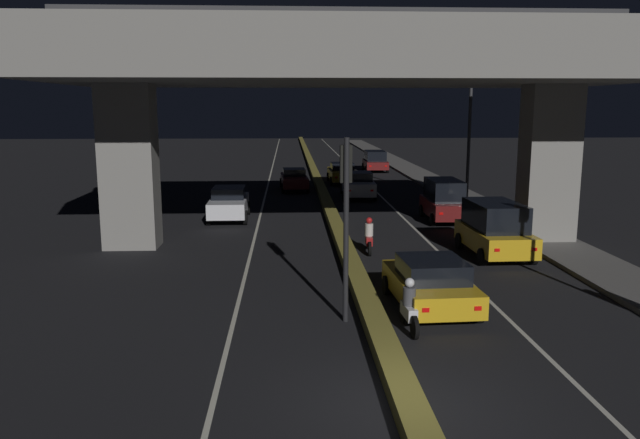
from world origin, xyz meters
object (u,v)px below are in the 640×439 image
at_px(car_taxi_yellow_fifth, 342,173).
at_px(car_white_lead_oncoming, 229,203).
at_px(motorcycle_red_filtering_mid, 369,237).
at_px(traffic_light_left_of_median, 346,197).
at_px(car_dark_red_third, 444,200).
at_px(car_dark_red_second_oncoming, 294,179).
at_px(street_lamp, 462,124).
at_px(car_taxi_yellow_second, 495,228).
at_px(car_white_fourth, 358,184).
at_px(car_taxi_yellow_lead, 430,283).
at_px(motorcycle_white_filtering_near, 409,308).
at_px(car_dark_red_sixth, 375,161).

xyz_separation_m(car_taxi_yellow_fifth, car_white_lead_oncoming, (-6.91, -14.62, 0.07)).
bearing_deg(motorcycle_red_filtering_mid, traffic_light_left_of_median, 171.70).
height_order(car_dark_red_third, car_dark_red_second_oncoming, car_dark_red_third).
bearing_deg(street_lamp, car_taxi_yellow_second, -99.47).
distance_m(car_white_fourth, motorcycle_red_filtering_mid, 14.88).
bearing_deg(street_lamp, car_white_fourth, 148.83).
bearing_deg(street_lamp, car_taxi_yellow_lead, -107.73).
bearing_deg(car_dark_red_third, car_white_fourth, 22.80).
bearing_deg(car_taxi_yellow_lead, car_taxi_yellow_second, -35.03).
xyz_separation_m(car_dark_red_second_oncoming, motorcycle_white_filtering_near, (2.60, -26.98, -0.15)).
height_order(traffic_light_left_of_median, car_white_lead_oncoming, traffic_light_left_of_median).
relative_size(car_dark_red_third, car_white_lead_oncoming, 0.90).
bearing_deg(car_taxi_yellow_fifth, car_white_lead_oncoming, 153.75).
xyz_separation_m(car_taxi_yellow_fifth, car_dark_red_sixth, (3.62, 8.41, 0.17)).
distance_m(car_white_fourth, motorcycle_white_filtering_near, 23.42).
xyz_separation_m(car_dark_red_sixth, car_white_lead_oncoming, (-10.53, -23.03, -0.09)).
xyz_separation_m(car_white_fourth, car_white_lead_oncoming, (-7.27, -7.36, 0.03)).
relative_size(traffic_light_left_of_median, car_white_lead_oncoming, 1.09).
xyz_separation_m(street_lamp, car_taxi_yellow_lead, (-5.86, -18.33, -3.85)).
xyz_separation_m(traffic_light_left_of_median, car_taxi_yellow_fifth, (2.48, 29.74, -2.52)).
bearing_deg(car_dark_red_second_oncoming, car_dark_red_third, 28.55).
xyz_separation_m(street_lamp, car_white_fourth, (-5.47, 3.31, -3.78)).
bearing_deg(car_dark_red_third, car_taxi_yellow_second, -178.13).
bearing_deg(car_taxi_yellow_second, car_dark_red_second_oncoming, 19.55).
relative_size(car_taxi_yellow_second, car_white_fourth, 0.87).
bearing_deg(car_dark_red_sixth, motorcycle_white_filtering_near, 174.79).
distance_m(car_taxi_yellow_second, motorcycle_white_filtering_near, 9.12).
xyz_separation_m(car_taxi_yellow_lead, car_taxi_yellow_fifth, (0.02, 28.90, 0.03)).
bearing_deg(car_dark_red_sixth, traffic_light_left_of_median, 172.39).
xyz_separation_m(traffic_light_left_of_median, car_white_lead_oncoming, (-4.43, 15.12, -2.45)).
distance_m(car_dark_red_second_oncoming, motorcycle_red_filtering_mid, 18.63).
relative_size(car_taxi_yellow_lead, car_white_fourth, 0.87).
relative_size(car_taxi_yellow_fifth, motorcycle_white_filtering_near, 2.64).
distance_m(car_dark_red_sixth, car_dark_red_second_oncoming, 14.04).
xyz_separation_m(car_taxi_yellow_second, car_dark_red_second_oncoming, (-7.34, 19.21, -0.31)).
relative_size(traffic_light_left_of_median, car_dark_red_third, 1.20).
xyz_separation_m(traffic_light_left_of_median, car_dark_red_second_oncoming, (-1.08, 26.08, -2.54)).
relative_size(motorcycle_white_filtering_near, motorcycle_red_filtering_mid, 1.01).
height_order(car_white_fourth, car_dark_red_second_oncoming, car_white_fourth).
height_order(car_taxi_yellow_fifth, car_dark_red_sixth, car_dark_red_sixth).
xyz_separation_m(car_white_fourth, car_dark_red_second_oncoming, (-3.92, 3.60, -0.06)).
xyz_separation_m(car_dark_red_second_oncoming, motorcycle_red_filtering_mid, (2.69, -18.43, -0.15)).
bearing_deg(motorcycle_white_filtering_near, car_white_fourth, -6.61).
relative_size(car_dark_red_third, car_white_fourth, 0.83).
height_order(traffic_light_left_of_median, street_lamp, street_lamp).
distance_m(traffic_light_left_of_median, car_taxi_yellow_second, 9.56).
bearing_deg(traffic_light_left_of_median, motorcycle_red_filtering_mid, 78.06).
bearing_deg(street_lamp, traffic_light_left_of_median, -113.45).
distance_m(car_dark_red_second_oncoming, motorcycle_white_filtering_near, 27.11).
bearing_deg(car_taxi_yellow_fifth, traffic_light_left_of_median, 174.28).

